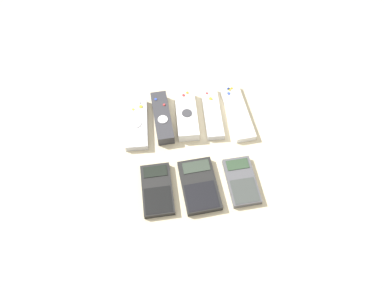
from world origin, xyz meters
The scene contains 9 objects.
ground_plane centered at (0.00, 0.00, 0.00)m, with size 3.00×3.00×0.00m, color beige.
remote_0 centered at (-0.14, 0.11, 0.01)m, with size 0.07×0.16×0.02m.
remote_1 centered at (-0.07, 0.12, 0.01)m, with size 0.05×0.16×0.03m.
remote_2 centered at (0.00, 0.12, 0.01)m, with size 0.06×0.16×0.03m.
remote_3 centered at (0.07, 0.12, 0.01)m, with size 0.05×0.17×0.02m.
remote_4 centered at (0.14, 0.11, 0.01)m, with size 0.06×0.19×0.02m.
calculator_0 centered at (-0.10, -0.09, 0.01)m, with size 0.07×0.13×0.02m.
calculator_1 centered at (0.00, -0.09, 0.01)m, with size 0.09×0.14×0.02m.
calculator_2 centered at (0.10, -0.10, 0.01)m, with size 0.07×0.13×0.02m.
Camera 1 is at (-0.08, -0.50, 0.81)m, focal length 35.00 mm.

